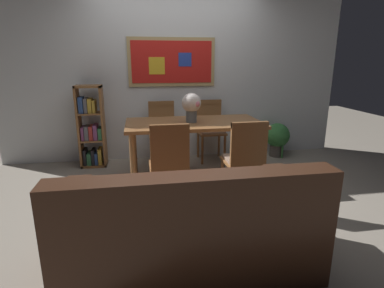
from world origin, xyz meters
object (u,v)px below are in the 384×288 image
at_px(dining_chair_near_left, 169,159).
at_px(leather_couch, 189,231).
at_px(dining_chair_far_right, 210,125).
at_px(potted_ivy, 277,137).
at_px(flower_vase, 192,105).
at_px(dining_chair_near_right, 245,155).
at_px(dining_chair_far_left, 162,127).
at_px(bookshelf, 91,130).
at_px(dining_table, 194,129).

xyz_separation_m(dining_chair_near_left, leather_couch, (0.04, -1.01, -0.23)).
bearing_deg(dining_chair_far_right, potted_ivy, -2.87).
bearing_deg(flower_vase, dining_chair_near_right, -59.77).
bearing_deg(dining_chair_near_left, leather_couch, -87.63).
bearing_deg(dining_chair_far_left, dining_chair_near_right, -63.54).
height_order(bookshelf, potted_ivy, bookshelf).
bearing_deg(bookshelf, dining_table, -29.07).
relative_size(dining_table, bookshelf, 1.45).
bearing_deg(bookshelf, potted_ivy, -0.46).
bearing_deg(dining_chair_near_left, dining_chair_far_left, 88.40).
relative_size(leather_couch, potted_ivy, 3.20).
bearing_deg(potted_ivy, dining_chair_far_left, 179.49).
height_order(dining_chair_far_left, bookshelf, bookshelf).
height_order(dining_chair_far_right, potted_ivy, dining_chair_far_right).
distance_m(dining_table, leather_couch, 1.84).
distance_m(dining_table, dining_chair_far_left, 0.83).
distance_m(dining_table, bookshelf, 1.56).
bearing_deg(leather_couch, bookshelf, 111.81).
bearing_deg(potted_ivy, flower_vase, -153.80).
bearing_deg(flower_vase, bookshelf, 149.96).
relative_size(dining_table, dining_chair_far_right, 1.85).
bearing_deg(flower_vase, dining_table, 19.37).
relative_size(dining_chair_near_left, flower_vase, 2.53).
bearing_deg(dining_chair_far_left, flower_vase, -67.58).
distance_m(dining_chair_near_right, bookshelf, 2.33).
xyz_separation_m(dining_chair_far_left, dining_chair_near_left, (-0.04, -1.50, 0.00)).
height_order(dining_chair_near_right, leather_couch, dining_chair_near_right).
height_order(dining_chair_near_right, flower_vase, flower_vase).
distance_m(dining_chair_far_left, flower_vase, 0.93).
distance_m(dining_chair_far_left, dining_chair_far_right, 0.74).
bearing_deg(dining_table, dining_chair_near_right, -62.01).
xyz_separation_m(dining_table, dining_chair_near_right, (0.41, -0.77, -0.12)).
relative_size(dining_chair_near_right, dining_chair_near_left, 1.00).
relative_size(dining_chair_far_right, flower_vase, 2.53).
xyz_separation_m(leather_couch, bookshelf, (-1.01, 2.53, 0.22)).
relative_size(dining_chair_far_left, flower_vase, 2.53).
bearing_deg(leather_couch, dining_chair_near_left, 92.37).
distance_m(dining_chair_near_left, bookshelf, 1.79).
height_order(leather_couch, potted_ivy, leather_couch).
xyz_separation_m(leather_couch, flower_vase, (0.31, 1.76, 0.66)).
relative_size(dining_table, leather_couch, 0.93).
xyz_separation_m(bookshelf, potted_ivy, (2.83, -0.02, -0.23)).
distance_m(dining_chair_far_right, dining_chair_near_right, 1.56).
distance_m(dining_chair_far_left, dining_chair_near_left, 1.50).
bearing_deg(dining_chair_near_right, dining_chair_far_left, 116.46).
bearing_deg(potted_ivy, leather_couch, -126.07).
xyz_separation_m(dining_chair_near_right, flower_vase, (-0.44, 0.76, 0.43)).
xyz_separation_m(leather_couch, potted_ivy, (1.82, 2.50, -0.00)).
bearing_deg(dining_chair_far_right, dining_table, -116.49).
bearing_deg(bookshelf, leather_couch, -68.19).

